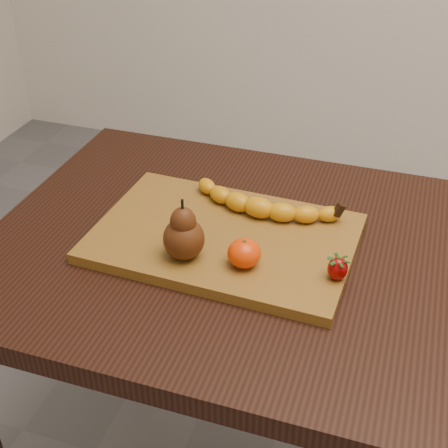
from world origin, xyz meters
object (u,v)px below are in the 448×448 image
(table, at_px, (266,292))
(cutting_board, at_px, (224,238))
(mandarin, at_px, (244,253))
(pear, at_px, (183,229))

(table, bearing_deg, cutting_board, -174.60)
(cutting_board, xyz_separation_m, mandarin, (0.06, -0.07, 0.03))
(pear, bearing_deg, table, 36.31)
(pear, bearing_deg, cutting_board, 62.78)
(table, height_order, cutting_board, cutting_board)
(table, xyz_separation_m, cutting_board, (-0.08, -0.01, 0.11))
(pear, height_order, mandarin, pear)
(cutting_board, bearing_deg, mandarin, -49.43)
(table, distance_m, mandarin, 0.16)
(pear, relative_size, mandarin, 1.95)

